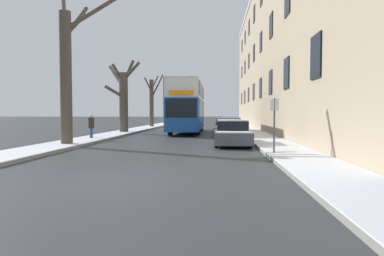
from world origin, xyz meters
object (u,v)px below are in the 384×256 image
object	(u,v)px
bare_tree_left_0	(68,69)
parked_car_1	(228,128)
street_sign_post	(274,123)
pedestrian_left_sidewalk	(91,126)
parked_car_0	(232,133)
parked_car_2	(226,126)
bare_tree_left_1	(123,98)
double_decker_bus	(187,105)
bare_tree_left_2	(152,101)
bare_tree_left_3	(166,99)
parked_car_3	(224,123)

from	to	relation	value
bare_tree_left_0	parked_car_1	xyz separation A→B (m)	(8.26, 7.00, -3.25)
street_sign_post	pedestrian_left_sidewalk	bearing A→B (deg)	143.63
parked_car_0	parked_car_2	world-z (taller)	parked_car_0
bare_tree_left_1	pedestrian_left_sidewalk	bearing A→B (deg)	-90.39
parked_car_1	street_sign_post	xyz separation A→B (m)	(1.40, -10.48, 0.66)
double_decker_bus	parked_car_2	size ratio (longest dim) A/B	2.42
pedestrian_left_sidewalk	parked_car_2	bearing A→B (deg)	-63.81
parked_car_0	parked_car_2	bearing A→B (deg)	90.00
bare_tree_left_2	pedestrian_left_sidewalk	size ratio (longest dim) A/B	3.92
bare_tree_left_2	parked_car_0	world-z (taller)	bare_tree_left_2
bare_tree_left_3	double_decker_bus	distance (m)	22.13
pedestrian_left_sidewalk	double_decker_bus	bearing A→B (deg)	-51.45
parked_car_2	bare_tree_left_1	bearing A→B (deg)	-169.30
pedestrian_left_sidewalk	bare_tree_left_2	bearing A→B (deg)	-19.98
bare_tree_left_0	street_sign_post	bearing A→B (deg)	-19.81
bare_tree_left_3	parked_car_3	world-z (taller)	bare_tree_left_3
bare_tree_left_3	parked_car_2	bearing A→B (deg)	-68.59
bare_tree_left_3	double_decker_bus	world-z (taller)	bare_tree_left_3
bare_tree_left_0	bare_tree_left_2	bearing A→B (deg)	90.34
bare_tree_left_1	double_decker_bus	size ratio (longest dim) A/B	0.57
bare_tree_left_3	parked_car_0	size ratio (longest dim) A/B	1.63
parked_car_1	pedestrian_left_sidewalk	distance (m)	9.12
bare_tree_left_1	bare_tree_left_3	size ratio (longest dim) A/B	0.86
bare_tree_left_0	bare_tree_left_1	size ratio (longest dim) A/B	1.30
parked_car_1	parked_car_3	xyz separation A→B (m)	(-0.00, 11.85, -0.01)
double_decker_bus	street_sign_post	distance (m)	16.51
parked_car_0	parked_car_1	distance (m)	5.90
bare_tree_left_1	parked_car_1	distance (m)	9.68
bare_tree_left_1	parked_car_2	size ratio (longest dim) A/B	1.37
bare_tree_left_2	double_decker_bus	xyz separation A→B (m)	(5.12, -10.80, -0.71)
bare_tree_left_0	pedestrian_left_sidewalk	size ratio (longest dim) A/B	4.87
parked_car_2	bare_tree_left_3	bearing A→B (deg)	111.41
bare_tree_left_0	bare_tree_left_3	distance (m)	33.81
parked_car_3	parked_car_1	bearing A→B (deg)	-90.00
parked_car_3	street_sign_post	distance (m)	22.38
parked_car_2	pedestrian_left_sidewalk	bearing A→B (deg)	-134.28
bare_tree_left_0	parked_car_0	xyz separation A→B (m)	(8.26, 1.10, -3.27)
street_sign_post	parked_car_0	bearing A→B (deg)	106.99
street_sign_post	bare_tree_left_2	bearing A→B (deg)	110.22
bare_tree_left_0	bare_tree_left_2	xyz separation A→B (m)	(-0.14, 23.11, -0.77)
bare_tree_left_1	street_sign_post	bearing A→B (deg)	-55.66
parked_car_1	street_sign_post	bearing A→B (deg)	-82.40
pedestrian_left_sidewalk	street_sign_post	bearing A→B (deg)	-145.90
parked_car_3	pedestrian_left_sidewalk	size ratio (longest dim) A/B	2.46
bare_tree_left_0	parked_car_0	distance (m)	8.95
bare_tree_left_2	double_decker_bus	world-z (taller)	bare_tree_left_2
double_decker_bus	pedestrian_left_sidewalk	bearing A→B (deg)	-121.91
parked_car_1	bare_tree_left_3	bearing A→B (deg)	107.22
bare_tree_left_0	parked_car_3	distance (m)	20.83
bare_tree_left_1	pedestrian_left_sidewalk	xyz separation A→B (m)	(-0.05, -7.16, -2.08)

